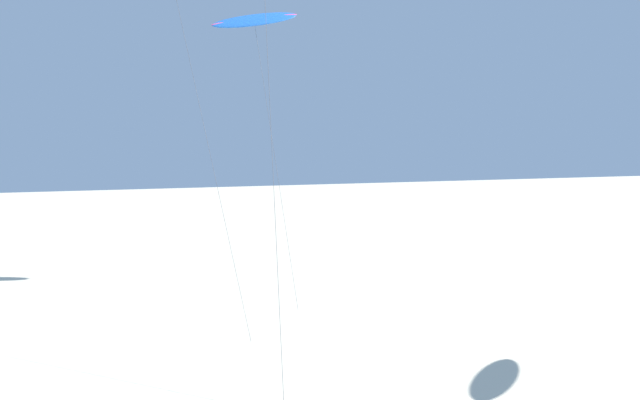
{
  "coord_description": "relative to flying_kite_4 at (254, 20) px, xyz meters",
  "views": [
    {
      "loc": [
        -7.75,
        5.81,
        9.46
      ],
      "look_at": [
        -0.23,
        22.72,
        7.98
      ],
      "focal_mm": 43.58,
      "sensor_mm": 36.0,
      "label": 1
    }
  ],
  "objects": [
    {
      "name": "flying_kite_4",
      "position": [
        0.0,
        0.0,
        0.0
      ],
      "size": [
        5.27,
        8.56,
        17.56
      ],
      "color": "blue",
      "rests_on": "ground"
    }
  ]
}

